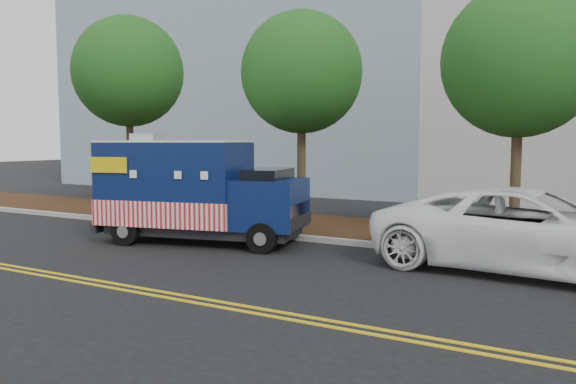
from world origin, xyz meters
The scene contains 11 objects.
ground centered at (0.00, 0.00, 0.00)m, with size 120.00×120.00×0.00m, color black.
curb centered at (0.00, 1.40, 0.07)m, with size 120.00×0.18×0.15m, color #9E9E99.
mulch_strip centered at (0.00, 3.50, 0.07)m, with size 120.00×4.00×0.15m, color black.
centerline_near centered at (0.00, -4.45, 0.01)m, with size 120.00×0.10×0.01m, color gold.
centerline_far centered at (0.00, -4.70, 0.01)m, with size 120.00×0.10×0.01m, color gold.
tree_a centered at (-6.12, 3.14, 5.18)m, with size 3.96×3.96×7.18m.
tree_b centered at (1.02, 3.05, 4.72)m, with size 3.63×3.63×6.55m.
tree_c centered at (7.05, 3.23, 4.68)m, with size 3.83×3.83×6.61m.
sign_post centered at (-1.03, 1.93, 1.20)m, with size 0.06×0.06×2.40m, color #473828.
food_truck centered at (-0.53, -0.24, 1.31)m, with size 5.80×3.16×2.90m.
white_car centered at (7.68, 0.45, 0.87)m, with size 2.87×6.23×1.73m, color white.
Camera 1 is at (8.96, -11.93, 2.70)m, focal length 35.00 mm.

